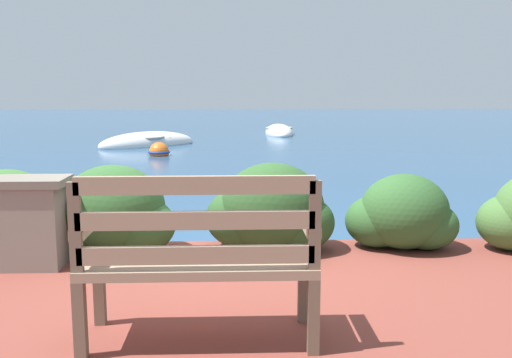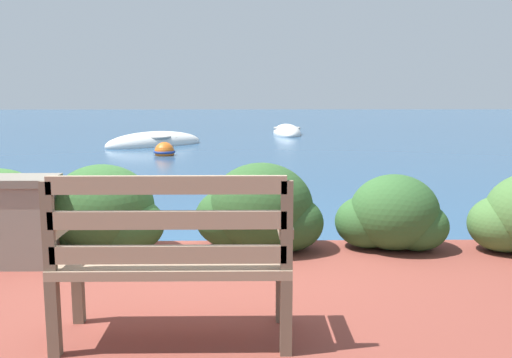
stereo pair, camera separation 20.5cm
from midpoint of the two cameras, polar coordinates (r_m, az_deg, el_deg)
The scene contains 9 objects.
ground_plane at distance 5.20m, azimuth -5.82°, elevation -8.53°, with size 80.00×80.00×0.00m.
park_bench at distance 3.03m, azimuth -7.72°, elevation -7.57°, with size 1.25×0.48×0.93m.
hedge_clump_left at distance 5.08m, azimuth -24.83°, elevation -3.61°, with size 1.04×0.75×0.71m.
hedge_clump_centre at distance 4.88m, azimuth -15.42°, elevation -3.46°, with size 1.08×0.77×0.73m.
hedge_clump_right at distance 4.80m, azimuth 0.23°, elevation -3.33°, with size 1.08×0.78×0.74m.
hedge_clump_far_right at distance 4.97m, azimuth 13.28°, elevation -3.64°, with size 0.94×0.68×0.64m.
rowboat_nearest at distance 16.23m, azimuth -11.13°, elevation 3.48°, with size 2.92×2.63×0.69m.
rowboat_mid at distance 20.08m, azimuth 2.03°, elevation 4.65°, with size 0.99×2.81×0.62m.
mooring_buoy at distance 13.77m, azimuth -10.09°, elevation 2.67°, with size 0.52×0.52×0.47m.
Camera 1 is at (0.23, -4.95, 1.56)m, focal length 40.00 mm.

